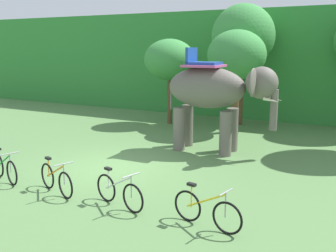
{
  "coord_description": "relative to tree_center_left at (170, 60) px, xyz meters",
  "views": [
    {
      "loc": [
        6.97,
        -9.84,
        3.79
      ],
      "look_at": [
        1.39,
        1.0,
        1.3
      ],
      "focal_mm": 41.39,
      "sensor_mm": 36.0,
      "label": 1
    }
  ],
  "objects": [
    {
      "name": "bike_orange",
      "position": [
        1.68,
        -9.88,
        -2.78
      ],
      "size": [
        1.62,
        0.72,
        0.92
      ],
      "color": "black",
      "rests_on": "ground"
    },
    {
      "name": "ground_plane",
      "position": [
        1.75,
        -7.29,
        -3.17
      ],
      "size": [
        80.0,
        80.0,
        0.0
      ],
      "primitive_type": "plane",
      "color": "#567F47"
    },
    {
      "name": "tree_left",
      "position": [
        3.52,
        -0.44,
        0.25
      ],
      "size": [
        2.57,
        2.57,
        4.55
      ],
      "color": "brown",
      "rests_on": "ground"
    },
    {
      "name": "tree_center_left",
      "position": [
        0.0,
        0.0,
        0.0
      ],
      "size": [
        2.51,
        2.51,
        4.2
      ],
      "color": "brown",
      "rests_on": "ground"
    },
    {
      "name": "foliage_hedge",
      "position": [
        1.75,
        5.94,
        -0.3
      ],
      "size": [
        36.0,
        6.0,
        5.73
      ],
      "primitive_type": "cube",
      "color": "#338438",
      "rests_on": "ground"
    },
    {
      "name": "bike_white",
      "position": [
        3.66,
        -9.87,
        -2.78
      ],
      "size": [
        1.66,
        0.64,
        0.92
      ],
      "color": "black",
      "rests_on": "ground"
    },
    {
      "name": "bike_green",
      "position": [
        -0.31,
        -9.82,
        -2.78
      ],
      "size": [
        1.63,
        0.72,
        0.92
      ],
      "color": "black",
      "rests_on": "ground"
    },
    {
      "name": "elephant",
      "position": [
        3.88,
        -4.01,
        -0.97
      ],
      "size": [
        4.15,
        2.08,
        3.78
      ],
      "color": "#665E56",
      "rests_on": "ground"
    },
    {
      "name": "bike_yellow",
      "position": [
        5.93,
        -9.92,
        -2.78
      ],
      "size": [
        1.69,
        0.54,
        0.92
      ],
      "color": "black",
      "rests_on": "ground"
    },
    {
      "name": "tree_center_right",
      "position": [
        3.25,
        1.33,
        1.12
      ],
      "size": [
        3.0,
        3.0,
        5.82
      ],
      "color": "brown",
      "rests_on": "ground"
    }
  ]
}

